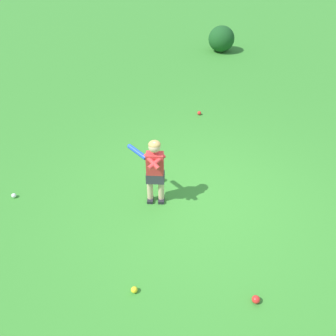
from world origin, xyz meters
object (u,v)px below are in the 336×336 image
at_px(play_ball_midfield, 14,196).
at_px(child_batter, 154,167).
at_px(play_ball_center_lawn, 256,299).
at_px(play_ball_far_left, 134,290).
at_px(play_ball_by_bucket, 162,179).
at_px(play_ball_far_right, 199,113).

bearing_deg(play_ball_midfield, child_batter, 36.95).
distance_m(child_batter, play_ball_center_lawn, 2.20).
bearing_deg(play_ball_midfield, play_ball_far_left, -1.09).
height_order(play_ball_far_left, play_ball_by_bucket, play_ball_by_bucket).
bearing_deg(play_ball_far_left, child_batter, 121.68).
height_order(play_ball_center_lawn, play_ball_far_right, play_ball_center_lawn).
xyz_separation_m(play_ball_center_lawn, play_ball_far_left, (-1.18, -0.78, -0.01)).
relative_size(play_ball_far_right, play_ball_by_bucket, 0.91).
xyz_separation_m(play_ball_midfield, play_ball_far_right, (0.73, 4.04, 0.00)).
bearing_deg(child_batter, play_ball_center_lawn, -16.45).
relative_size(play_ball_far_left, play_ball_by_bucket, 0.86).
bearing_deg(play_ball_far_right, play_ball_far_left, -65.20).
bearing_deg(play_ball_by_bucket, play_ball_center_lawn, -24.62).
bearing_deg(child_batter, play_ball_far_left, -58.32).
xyz_separation_m(play_ball_midfield, play_ball_far_left, (2.62, -0.05, 0.00)).
xyz_separation_m(child_batter, play_ball_midfield, (-1.77, -1.33, -0.61)).
relative_size(play_ball_midfield, play_ball_by_bucket, 0.81).
height_order(child_batter, play_ball_center_lawn, child_batter).
relative_size(play_ball_midfield, play_ball_center_lawn, 0.78).
xyz_separation_m(play_ball_midfield, play_ball_center_lawn, (3.80, 0.73, 0.01)).
bearing_deg(play_ball_center_lawn, play_ball_far_right, 132.86).
bearing_deg(play_ball_center_lawn, play_ball_midfield, -169.14).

